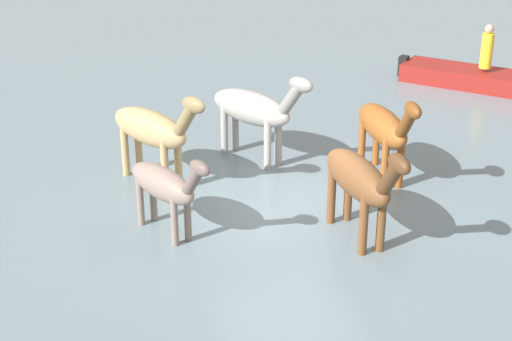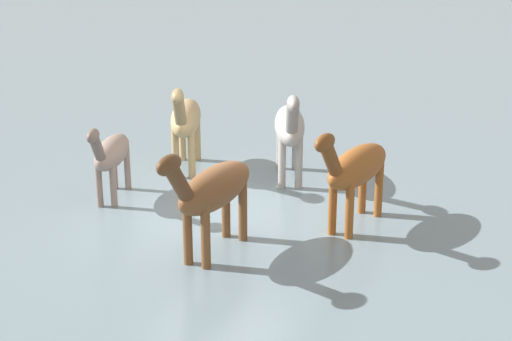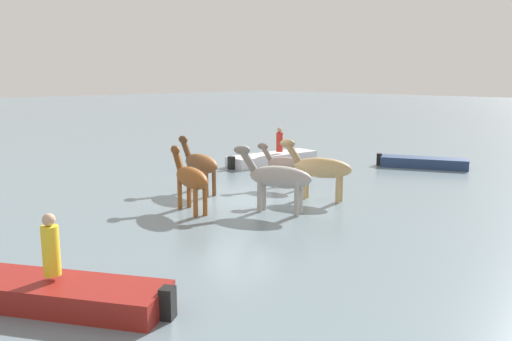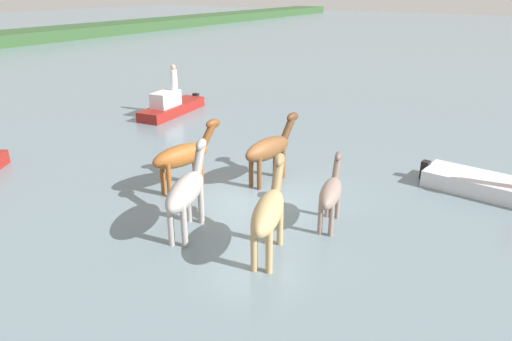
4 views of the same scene
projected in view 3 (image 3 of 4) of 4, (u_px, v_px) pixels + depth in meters
The scene contains 11 objects.
ground_plane at pixel (239, 197), 18.57m from camera, with size 190.15×190.15×0.00m, color slate.
horse_chestnut_trailing at pixel (285, 164), 19.90m from camera, with size 2.16×0.92×1.68m.
horse_dun_straggler at pixel (320, 168), 17.97m from camera, with size 2.62×1.29×2.06m.
horse_mid_herd at pixel (277, 177), 16.30m from camera, with size 2.63×1.34×2.07m.
horse_pinto_flank at pixel (190, 178), 16.46m from camera, with size 2.56×0.99×1.98m.
horse_dark_mare at pixel (200, 163), 19.08m from camera, with size 2.60×0.82×2.01m.
boat_motor_center at pixel (272, 160), 25.64m from camera, with size 1.75×5.08×0.74m.
boat_dinghy_port at pixel (56, 297), 9.80m from camera, with size 4.33×3.38×0.73m.
boat_launch_far at pixel (423, 164), 24.58m from camera, with size 4.00×2.74×0.72m.
person_watcher_seated at pixel (279, 140), 25.46m from camera, with size 0.32×0.32×1.19m.
person_spotter_bow at pixel (51, 247), 9.70m from camera, with size 0.32×0.32×1.19m.
Camera 3 is at (-13.50, 12.07, 4.26)m, focal length 36.72 mm.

